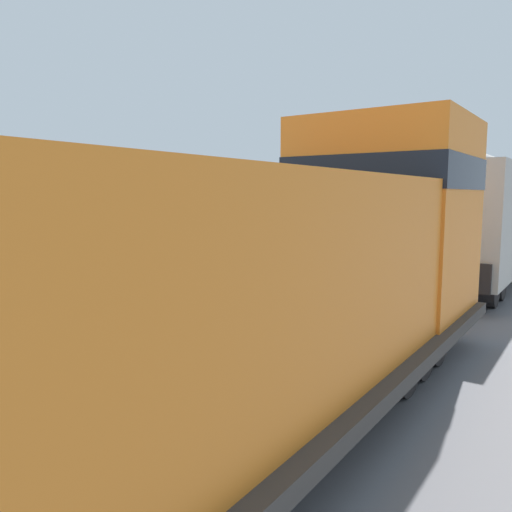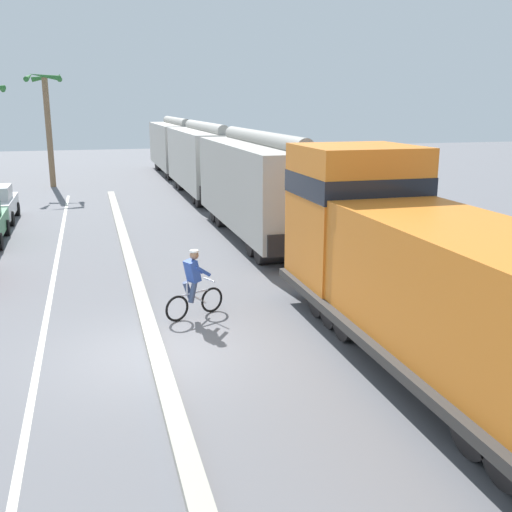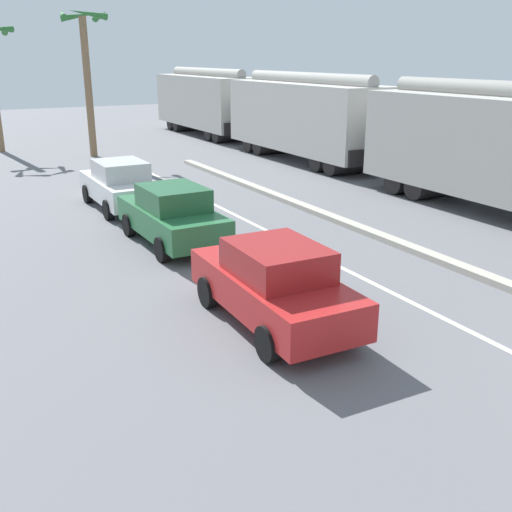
{
  "view_description": "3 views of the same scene",
  "coord_description": "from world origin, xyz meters",
  "px_view_note": "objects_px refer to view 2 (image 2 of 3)",
  "views": [
    {
      "loc": [
        8.53,
        -7.23,
        2.88
      ],
      "look_at": [
        1.14,
        3.49,
        1.27
      ],
      "focal_mm": 35.0,
      "sensor_mm": 36.0,
      "label": 1
    },
    {
      "loc": [
        -1.11,
        -12.03,
        5.21
      ],
      "look_at": [
        2.74,
        1.84,
        1.52
      ],
      "focal_mm": 42.0,
      "sensor_mm": 36.0,
      "label": 2
    },
    {
      "loc": [
        -10.8,
        -2.78,
        4.92
      ],
      "look_at": [
        -4.86,
        8.16,
        0.74
      ],
      "focal_mm": 42.0,
      "sensor_mm": 36.0,
      "label": 3
    }
  ],
  "objects_px": {
    "hopper_car_lead": "(261,186)",
    "hopper_car_middle": "(205,160)",
    "locomotive": "(429,279)",
    "palm_tree_near": "(47,108)",
    "hopper_car_trailing": "(176,146)",
    "cyclist": "(194,286)"
  },
  "relations": [
    {
      "from": "hopper_car_lead",
      "to": "hopper_car_middle",
      "type": "relative_size",
      "value": 1.0
    },
    {
      "from": "locomotive",
      "to": "hopper_car_middle",
      "type": "distance_m",
      "value": 23.76
    },
    {
      "from": "locomotive",
      "to": "hopper_car_lead",
      "type": "bearing_deg",
      "value": 90.0
    },
    {
      "from": "hopper_car_middle",
      "to": "palm_tree_near",
      "type": "height_order",
      "value": "palm_tree_near"
    },
    {
      "from": "hopper_car_middle",
      "to": "hopper_car_lead",
      "type": "bearing_deg",
      "value": -90.0
    },
    {
      "from": "palm_tree_near",
      "to": "hopper_car_middle",
      "type": "bearing_deg",
      "value": -36.58
    },
    {
      "from": "hopper_car_lead",
      "to": "locomotive",
      "type": "bearing_deg",
      "value": -90.0
    },
    {
      "from": "hopper_car_trailing",
      "to": "locomotive",
      "type": "bearing_deg",
      "value": -90.0
    },
    {
      "from": "hopper_car_trailing",
      "to": "hopper_car_lead",
      "type": "bearing_deg",
      "value": -90.0
    },
    {
      "from": "hopper_car_middle",
      "to": "hopper_car_trailing",
      "type": "bearing_deg",
      "value": 90.0
    },
    {
      "from": "hopper_car_middle",
      "to": "hopper_car_trailing",
      "type": "distance_m",
      "value": 11.6
    },
    {
      "from": "cyclist",
      "to": "palm_tree_near",
      "type": "distance_m",
      "value": 26.97
    },
    {
      "from": "locomotive",
      "to": "hopper_car_trailing",
      "type": "distance_m",
      "value": 35.36
    },
    {
      "from": "hopper_car_lead",
      "to": "palm_tree_near",
      "type": "relative_size",
      "value": 1.49
    },
    {
      "from": "hopper_car_trailing",
      "to": "palm_tree_near",
      "type": "relative_size",
      "value": 1.49
    },
    {
      "from": "hopper_car_lead",
      "to": "hopper_car_trailing",
      "type": "height_order",
      "value": "same"
    },
    {
      "from": "hopper_car_lead",
      "to": "palm_tree_near",
      "type": "height_order",
      "value": "palm_tree_near"
    },
    {
      "from": "cyclist",
      "to": "locomotive",
      "type": "bearing_deg",
      "value": -43.88
    },
    {
      "from": "hopper_car_lead",
      "to": "cyclist",
      "type": "height_order",
      "value": "hopper_car_lead"
    },
    {
      "from": "hopper_car_trailing",
      "to": "cyclist",
      "type": "bearing_deg",
      "value": -97.43
    },
    {
      "from": "hopper_car_trailing",
      "to": "cyclist",
      "type": "height_order",
      "value": "hopper_car_trailing"
    },
    {
      "from": "hopper_car_lead",
      "to": "hopper_car_middle",
      "type": "xyz_separation_m",
      "value": [
        0.0,
        11.6,
        0.0
      ]
    }
  ]
}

